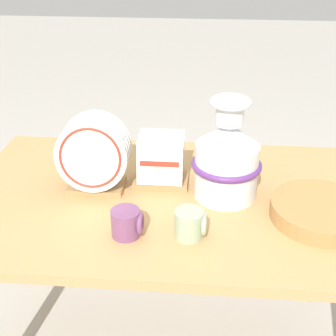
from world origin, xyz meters
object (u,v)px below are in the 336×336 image
(mug_sage_glaze, at_px, (191,224))
(dish_rack_round_plates, at_px, (94,158))
(dish_rack_square_plates, at_px, (161,168))
(mug_plum_glaze, at_px, (127,223))
(ceramic_vase, at_px, (227,158))
(wicker_charger_stack, at_px, (321,211))

(mug_sage_glaze, bearing_deg, dish_rack_round_plates, 144.63)
(dish_rack_round_plates, xyz_separation_m, dish_rack_square_plates, (0.23, 0.07, -0.07))
(dish_rack_square_plates, distance_m, mug_plum_glaze, 0.33)
(ceramic_vase, height_order, dish_rack_square_plates, ceramic_vase)
(dish_rack_square_plates, relative_size, mug_plum_glaze, 2.00)
(mug_plum_glaze, bearing_deg, ceramic_vase, 40.71)
(dish_rack_square_plates, relative_size, mug_sage_glaze, 2.00)
(mug_sage_glaze, relative_size, mug_plum_glaze, 1.00)
(wicker_charger_stack, xyz_separation_m, mug_plum_glaze, (-0.61, -0.14, 0.02))
(ceramic_vase, xyz_separation_m, dish_rack_round_plates, (-0.46, -0.00, -0.02))
(dish_rack_round_plates, relative_size, wicker_charger_stack, 0.84)
(ceramic_vase, bearing_deg, mug_sage_glaze, -113.86)
(dish_rack_round_plates, relative_size, dish_rack_square_plates, 1.40)
(ceramic_vase, bearing_deg, dish_rack_round_plates, -179.68)
(ceramic_vase, xyz_separation_m, wicker_charger_stack, (0.30, -0.12, -0.12))
(dish_rack_round_plates, bearing_deg, dish_rack_square_plates, 16.70)
(ceramic_vase, distance_m, wicker_charger_stack, 0.35)
(dish_rack_square_plates, xyz_separation_m, wicker_charger_stack, (0.53, -0.18, -0.03))
(dish_rack_round_plates, distance_m, mug_plum_glaze, 0.31)
(wicker_charger_stack, bearing_deg, dish_rack_round_plates, 171.27)
(dish_rack_round_plates, bearing_deg, mug_plum_glaze, -58.89)
(dish_rack_round_plates, bearing_deg, ceramic_vase, 0.32)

